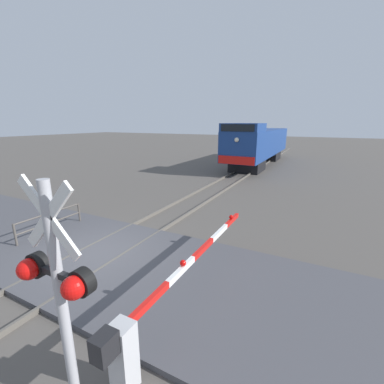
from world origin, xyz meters
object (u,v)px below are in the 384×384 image
Objects in this scene: locomotive at (259,144)px; crossing_gate at (154,312)px; crossing_signal at (58,290)px; guard_railing at (50,220)px.

locomotive is 23.89m from crossing_gate.
crossing_signal is 0.58× the size of crossing_gate.
crossing_gate is (0.26, 1.59, -1.41)m from crossing_signal.
locomotive reaches higher than crossing_signal.
locomotive is at bearing 81.97° from guard_railing.
crossing_signal is 2.14m from crossing_gate.
crossing_gate is at bearing -20.61° from guard_railing.
locomotive reaches higher than guard_railing.
locomotive is 4.15× the size of crossing_signal.
locomotive is 25.39m from crossing_signal.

